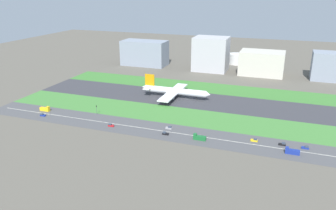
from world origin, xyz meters
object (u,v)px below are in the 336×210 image
at_px(car_4, 169,128).
at_px(cargo_warehouse, 333,67).
at_px(car_2, 283,144).
at_px(truck_2, 199,138).
at_px(airliner, 174,91).
at_px(terminal_building, 145,53).
at_px(car_3, 254,140).
at_px(car_5, 306,147).
at_px(traffic_light, 97,109).
at_px(car_0, 165,133).
at_px(car_1, 111,125).
at_px(office_tower, 262,63).
at_px(fuel_tank_west, 236,59).
at_px(truck_0, 45,109).
at_px(truck_1, 292,151).
at_px(car_6, 43,115).
at_px(hangar_building, 211,54).

bearing_deg(car_4, cargo_warehouse, 56.53).
height_order(car_2, truck_2, truck_2).
distance_m(airliner, terminal_building, 138.63).
bearing_deg(car_3, car_5, 0.00).
relative_size(traffic_light, terminal_building, 0.13).
xyz_separation_m(car_0, cargo_warehouse, (119.56, 192.00, 14.02)).
height_order(traffic_light, cargo_warehouse, cargo_warehouse).
relative_size(car_2, car_1, 1.00).
bearing_deg(office_tower, fuel_tank_west, 128.50).
xyz_separation_m(airliner, truck_0, (-86.78, -68.00, -4.56)).
xyz_separation_m(terminal_building, cargo_warehouse, (218.51, 0.00, -0.52)).
distance_m(car_5, car_4, 90.03).
height_order(car_5, car_4, same).
xyz_separation_m(car_5, car_3, (-30.97, 0.00, 0.00)).
height_order(truck_1, traffic_light, traffic_light).
xyz_separation_m(traffic_light, cargo_warehouse, (183.72, 174.01, 10.65)).
xyz_separation_m(car_6, car_0, (101.62, 0.00, 0.00)).
xyz_separation_m(car_5, car_4, (-90.03, 0.00, 0.00)).
distance_m(airliner, truck_1, 128.44).
bearing_deg(cargo_warehouse, car_6, -139.04).
height_order(truck_1, car_0, truck_1).
height_order(car_2, office_tower, office_tower).
bearing_deg(car_0, car_1, 0.00).
bearing_deg(fuel_tank_west, car_1, -102.32).
bearing_deg(truck_0, office_tower, 49.91).
bearing_deg(office_tower, terminal_building, 180.00).
bearing_deg(car_3, car_0, -170.27).
xyz_separation_m(hangar_building, cargo_warehouse, (132.80, 0.00, -4.85)).
xyz_separation_m(car_1, fuel_tank_west, (51.76, 237.00, 5.82)).
height_order(car_2, traffic_light, traffic_light).
relative_size(truck_0, traffic_light, 1.17).
distance_m(car_5, truck_2, 66.15).
xyz_separation_m(truck_0, traffic_light, (43.23, 7.99, 2.62)).
relative_size(car_0, car_4, 1.00).
height_order(truck_1, fuel_tank_west, fuel_tank_west).
relative_size(truck_0, hangar_building, 0.21).
bearing_deg(car_5, fuel_tank_west, 109.25).
relative_size(truck_1, cargo_warehouse, 0.19).
relative_size(car_2, car_3, 1.00).
xyz_separation_m(airliner, hangar_building, (7.37, 114.00, 13.56)).
bearing_deg(airliner, truck_0, -141.92).
distance_m(truck_0, car_1, 66.41).
bearing_deg(car_2, office_tower, 99.32).
bearing_deg(office_tower, cargo_warehouse, 0.00).
bearing_deg(fuel_tank_west, airliner, -100.91).
bearing_deg(truck_0, airliner, 38.08).
distance_m(truck_1, truck_0, 188.99).
bearing_deg(truck_0, car_2, 0.00).
xyz_separation_m(car_6, office_tower, (147.44, 192.00, 12.36)).
bearing_deg(hangar_building, car_6, -114.72).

